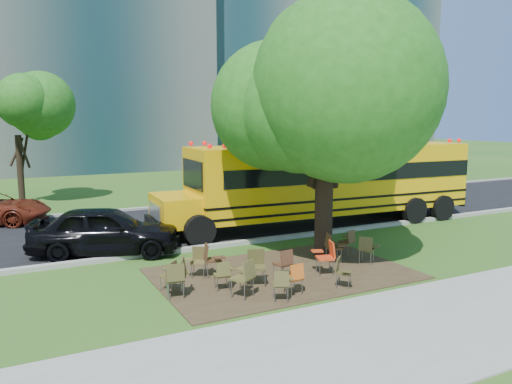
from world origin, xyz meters
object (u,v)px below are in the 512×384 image
school_bus (330,179)px  chair_10 (211,257)px  chair_8 (178,273)px  chair_15 (282,282)px  chair_6 (327,254)px  chair_9 (198,259)px  chair_7 (367,247)px  chair_3 (256,263)px  chair_2 (245,274)px  chair_5 (342,269)px  black_car (105,231)px  chair_13 (349,239)px  main_tree (326,89)px  chair_12 (332,245)px  chair_14 (170,272)px  chair_0 (176,276)px  chair_1 (223,272)px  chair_11 (285,261)px  chair_4 (295,275)px

school_bus → chair_10: (-7.02, -4.33, -1.31)m
chair_8 → chair_15: size_ratio=1.22×
chair_6 → chair_9: size_ratio=1.15×
chair_7 → chair_3: bearing=-124.2°
chair_2 → chair_7: size_ratio=1.12×
chair_5 → chair_9: 3.89m
chair_10 → black_car: 4.24m
chair_6 → chair_9: 3.56m
chair_13 → chair_15: size_ratio=1.04×
chair_3 → chair_5: chair_3 is taller
main_tree → chair_9: bearing=-177.6°
chair_13 → chair_12: bearing=-171.3°
school_bus → chair_7: 6.01m
chair_14 → black_car: black_car is taller
chair_15 → chair_10: bearing=131.6°
school_bus → chair_3: bearing=-136.0°
chair_0 → chair_1: chair_0 is taller
chair_12 → chair_9: bearing=-81.3°
chair_2 → chair_9: (-0.43, 2.06, -0.08)m
chair_10 → chair_14: (-1.32, -0.53, -0.10)m
chair_3 → chair_7: (3.82, 0.17, -0.06)m
chair_15 → chair_11: bearing=81.6°
school_bus → chair_6: 7.07m
school_bus → chair_13: (-2.26, -4.20, -1.38)m
chair_9 → chair_12: size_ratio=0.92×
chair_5 → chair_10: chair_10 is taller
chair_6 → chair_14: chair_6 is taller
chair_1 → chair_11: bearing=10.1°
chair_2 → chair_10: 1.89m
chair_13 → chair_4: bearing=-164.2°
school_bus → chair_2: 9.39m
chair_4 → chair_9: bearing=119.6°
chair_9 → chair_11: (1.97, -1.32, 0.01)m
chair_14 → main_tree: bearing=-37.7°
chair_3 → chair_5: bearing=167.6°
chair_7 → black_car: black_car is taller
chair_6 → chair_11: bearing=103.8°
chair_2 → chair_15: chair_2 is taller
main_tree → chair_1: main_tree is taller
chair_4 → chair_5: chair_4 is taller
chair_7 → chair_10: bearing=-139.0°
chair_6 → chair_12: size_ratio=1.07×
main_tree → chair_9: size_ratio=10.55×
school_bus → chair_14: bearing=-147.1°
black_car → school_bus: bearing=-65.5°
chair_11 → chair_13: (3.11, 1.28, -0.03)m
chair_2 → chair_9: bearing=71.4°
chair_4 → chair_10: 2.60m
chair_8 → chair_15: chair_8 is taller
chair_7 → chair_8: 5.86m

